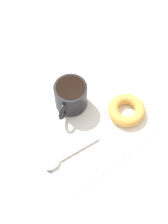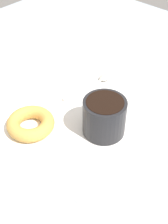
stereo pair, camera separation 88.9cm
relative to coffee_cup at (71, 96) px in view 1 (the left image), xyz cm
name	(u,v)px [view 1 (the left image)]	position (x,y,z in cm)	size (l,w,h in cm)	color
ground_plane	(85,113)	(-3.83, -1.45, -5.16)	(120.00, 120.00, 2.00)	#99A8B7
napkin	(84,116)	(-4.98, -0.36, -4.01)	(29.80, 29.80, 0.30)	white
coffee_cup	(71,96)	(0.00, 0.00, 0.00)	(8.36, 10.55, 7.43)	black
donut	(127,110)	(-11.02, -9.43, -2.51)	(9.53, 9.53, 2.69)	gold
spoon	(61,160)	(-11.11, 11.47, -3.46)	(3.22, 14.88, 0.90)	#B7B2A8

